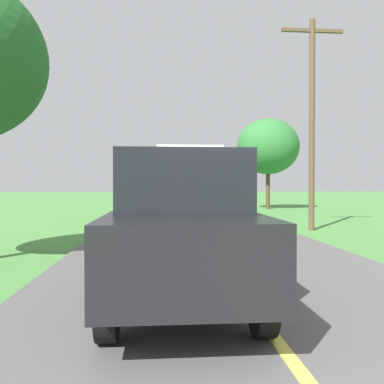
{
  "coord_description": "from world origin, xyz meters",
  "views": [
    {
      "loc": [
        -1.15,
        -0.08,
        1.61
      ],
      "look_at": [
        -0.14,
        12.41,
        1.4
      ],
      "focal_mm": 37.5,
      "sensor_mm": 36.0,
      "label": 1
    }
  ],
  "objects_px": {
    "roadside_tree_near_left": "(268,147)",
    "utility_pole_roadside": "(312,116)",
    "banana_truck_far": "(172,188)",
    "following_car": "(180,227)",
    "banana_truck_near": "(190,190)"
  },
  "relations": [
    {
      "from": "utility_pole_roadside",
      "to": "following_car",
      "type": "bearing_deg",
      "value": -120.5
    },
    {
      "from": "roadside_tree_near_left",
      "to": "utility_pole_roadside",
      "type": "bearing_deg",
      "value": -98.6
    },
    {
      "from": "roadside_tree_near_left",
      "to": "following_car",
      "type": "xyz_separation_m",
      "value": [
        -7.09,
        -21.65,
        -3.17
      ]
    },
    {
      "from": "banana_truck_near",
      "to": "utility_pole_roadside",
      "type": "xyz_separation_m",
      "value": [
        4.47,
        1.64,
        2.6
      ]
    },
    {
      "from": "utility_pole_roadside",
      "to": "following_car",
      "type": "xyz_separation_m",
      "value": [
        -5.13,
        -8.71,
        -3.0
      ]
    },
    {
      "from": "roadside_tree_near_left",
      "to": "following_car",
      "type": "height_order",
      "value": "roadside_tree_near_left"
    },
    {
      "from": "utility_pole_roadside",
      "to": "banana_truck_near",
      "type": "bearing_deg",
      "value": -159.83
    },
    {
      "from": "banana_truck_far",
      "to": "following_car",
      "type": "bearing_deg",
      "value": -91.34
    },
    {
      "from": "utility_pole_roadside",
      "to": "roadside_tree_near_left",
      "type": "distance_m",
      "value": 13.09
    },
    {
      "from": "banana_truck_far",
      "to": "roadside_tree_near_left",
      "type": "distance_m",
      "value": 9.03
    },
    {
      "from": "banana_truck_near",
      "to": "following_car",
      "type": "distance_m",
      "value": 7.11
    },
    {
      "from": "banana_truck_near",
      "to": "banana_truck_far",
      "type": "bearing_deg",
      "value": 91.76
    },
    {
      "from": "banana_truck_near",
      "to": "roadside_tree_near_left",
      "type": "relative_size",
      "value": 0.95
    },
    {
      "from": "banana_truck_far",
      "to": "following_car",
      "type": "relative_size",
      "value": 1.42
    },
    {
      "from": "banana_truck_far",
      "to": "roadside_tree_near_left",
      "type": "relative_size",
      "value": 0.95
    }
  ]
}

